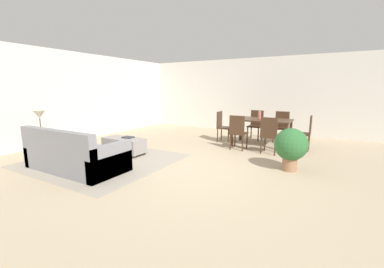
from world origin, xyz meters
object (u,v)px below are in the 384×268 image
(dining_chair_far_left, at_px, (256,123))
(dining_chair_far_right, at_px, (281,125))
(dining_table, at_px, (262,122))
(dining_chair_near_right, at_px, (270,133))
(potted_plant, at_px, (291,146))
(vase_centerpiece, at_px, (259,115))
(ottoman_table, at_px, (124,145))
(dining_chair_near_left, at_px, (238,130))
(table_lamp, at_px, (39,115))
(couch, at_px, (75,156))
(dining_chair_head_east, at_px, (306,131))
(side_table, at_px, (42,139))
(dining_chair_head_west, at_px, (222,125))
(book_on_ottoman, at_px, (128,137))

(dining_chair_far_left, bearing_deg, dining_chair_far_right, 0.45)
(dining_table, relative_size, dining_chair_far_right, 1.71)
(dining_chair_near_right, xyz_separation_m, potted_plant, (0.65, -1.08, -0.02))
(dining_chair_far_right, relative_size, potted_plant, 1.08)
(dining_chair_far_right, bearing_deg, vase_centerpiece, -121.31)
(ottoman_table, xyz_separation_m, dining_chair_near_left, (2.29, 1.81, 0.29))
(table_lamp, bearing_deg, vase_centerpiece, 44.66)
(couch, distance_m, dining_chair_head_east, 5.55)
(couch, xyz_separation_m, side_table, (-1.33, 0.13, 0.18))
(dining_chair_head_west, bearing_deg, side_table, -126.49)
(book_on_ottoman, bearing_deg, couch, -92.44)
(vase_centerpiece, bearing_deg, dining_table, -20.20)
(dining_chair_near_right, distance_m, dining_chair_head_east, 1.13)
(table_lamp, height_order, potted_plant, table_lamp)
(dining_table, bearing_deg, ottoman_table, -135.96)
(dining_table, height_order, dining_chair_head_east, dining_chair_head_east)
(couch, xyz_separation_m, dining_chair_far_right, (3.07, 4.79, 0.23))
(dining_chair_head_west, bearing_deg, dining_chair_near_right, -26.61)
(table_lamp, distance_m, dining_chair_far_left, 5.92)
(ottoman_table, xyz_separation_m, potted_plant, (3.76, 0.71, 0.27))
(dining_chair_near_right, height_order, dining_chair_head_east, same)
(book_on_ottoman, bearing_deg, dining_table, 44.26)
(dining_table, relative_size, dining_chair_near_left, 1.71)
(dining_chair_head_east, relative_size, book_on_ottoman, 3.54)
(dining_chair_far_left, height_order, dining_chair_head_west, same)
(dining_table, bearing_deg, dining_chair_far_left, 115.22)
(dining_chair_near_left, xyz_separation_m, vase_centerpiece, (0.33, 0.84, 0.35))
(dining_chair_near_right, distance_m, dining_chair_head_west, 1.77)
(dining_chair_far_right, bearing_deg, couch, -122.69)
(dining_chair_far_left, xyz_separation_m, vase_centerpiece, (0.30, -0.77, 0.35))
(vase_centerpiece, distance_m, book_on_ottoman, 3.65)
(couch, distance_m, dining_chair_near_right, 4.42)
(ottoman_table, distance_m, dining_table, 3.78)
(table_lamp, relative_size, potted_plant, 0.62)
(dining_chair_near_left, distance_m, dining_chair_far_right, 1.80)
(dining_table, bearing_deg, side_table, -136.11)
(ottoman_table, height_order, table_lamp, table_lamp)
(dining_chair_head_east, bearing_deg, book_on_ottoman, -145.67)
(side_table, bearing_deg, dining_table, 43.89)
(dining_chair_near_right, distance_m, vase_centerpiece, 1.04)
(couch, distance_m, vase_centerpiece, 4.82)
(dining_chair_near_left, bearing_deg, dining_chair_near_right, -1.20)
(couch, distance_m, ottoman_table, 1.37)
(dining_chair_far_right, relative_size, dining_chair_head_east, 1.00)
(dining_table, bearing_deg, vase_centerpiece, 159.80)
(ottoman_table, height_order, dining_chair_near_right, dining_chair_near_right)
(table_lamp, bearing_deg, couch, -5.47)
(ottoman_table, distance_m, dining_chair_head_west, 3.01)
(ottoman_table, bearing_deg, dining_chair_near_left, 38.20)
(dining_chair_near_right, distance_m, dining_chair_far_left, 1.81)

